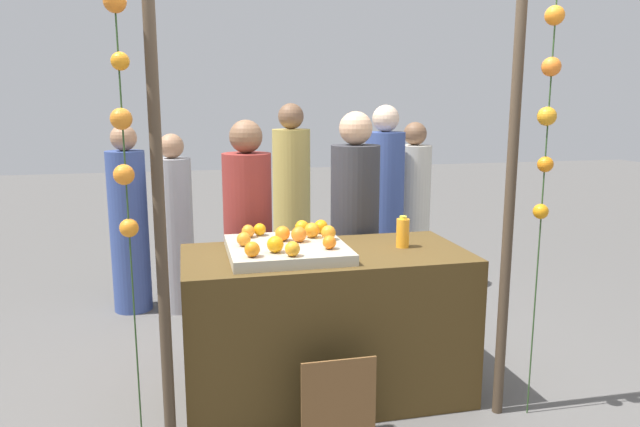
{
  "coord_description": "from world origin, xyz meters",
  "views": [
    {
      "loc": [
        -0.78,
        -3.22,
        1.74
      ],
      "look_at": [
        0.0,
        0.15,
        1.08
      ],
      "focal_mm": 33.17,
      "sensor_mm": 36.0,
      "label": 1
    }
  ],
  "objects_px": {
    "vendor_left": "(248,249)",
    "vendor_right": "(355,241)",
    "chalkboard_sign": "(338,406)",
    "orange_1": "(321,227)",
    "stall_counter": "(326,324)",
    "orange_0": "(252,249)",
    "juice_bottle": "(403,233)"
  },
  "relations": [
    {
      "from": "vendor_left",
      "to": "vendor_right",
      "type": "relative_size",
      "value": 0.97
    },
    {
      "from": "chalkboard_sign",
      "to": "vendor_left",
      "type": "height_order",
      "value": "vendor_left"
    },
    {
      "from": "orange_1",
      "to": "vendor_right",
      "type": "relative_size",
      "value": 0.05
    },
    {
      "from": "stall_counter",
      "to": "vendor_left",
      "type": "bearing_deg",
      "value": 119.27
    },
    {
      "from": "orange_1",
      "to": "vendor_left",
      "type": "distance_m",
      "value": 0.64
    },
    {
      "from": "orange_0",
      "to": "juice_bottle",
      "type": "relative_size",
      "value": 0.43
    },
    {
      "from": "vendor_right",
      "to": "juice_bottle",
      "type": "bearing_deg",
      "value": -79.05
    },
    {
      "from": "juice_bottle",
      "to": "chalkboard_sign",
      "type": "distance_m",
      "value": 1.1
    },
    {
      "from": "juice_bottle",
      "to": "vendor_left",
      "type": "distance_m",
      "value": 1.1
    },
    {
      "from": "orange_1",
      "to": "juice_bottle",
      "type": "distance_m",
      "value": 0.5
    },
    {
      "from": "orange_1",
      "to": "juice_bottle",
      "type": "height_order",
      "value": "juice_bottle"
    },
    {
      "from": "stall_counter",
      "to": "chalkboard_sign",
      "type": "distance_m",
      "value": 0.63
    },
    {
      "from": "chalkboard_sign",
      "to": "stall_counter",
      "type": "bearing_deg",
      "value": 82.54
    },
    {
      "from": "stall_counter",
      "to": "juice_bottle",
      "type": "relative_size",
      "value": 8.64
    },
    {
      "from": "juice_bottle",
      "to": "chalkboard_sign",
      "type": "height_order",
      "value": "juice_bottle"
    },
    {
      "from": "stall_counter",
      "to": "juice_bottle",
      "type": "distance_m",
      "value": 0.71
    },
    {
      "from": "stall_counter",
      "to": "vendor_right",
      "type": "xyz_separation_m",
      "value": [
        0.36,
        0.62,
        0.34
      ]
    },
    {
      "from": "orange_0",
      "to": "juice_bottle",
      "type": "distance_m",
      "value": 0.96
    },
    {
      "from": "orange_1",
      "to": "orange_0",
      "type": "bearing_deg",
      "value": -136.05
    },
    {
      "from": "vendor_left",
      "to": "chalkboard_sign",
      "type": "bearing_deg",
      "value": -76.69
    },
    {
      "from": "vendor_right",
      "to": "orange_1",
      "type": "bearing_deg",
      "value": -129.88
    },
    {
      "from": "vendor_right",
      "to": "orange_0",
      "type": "bearing_deg",
      "value": -133.33
    },
    {
      "from": "orange_1",
      "to": "chalkboard_sign",
      "type": "relative_size",
      "value": 0.17
    },
    {
      "from": "chalkboard_sign",
      "to": "vendor_right",
      "type": "xyz_separation_m",
      "value": [
        0.43,
        1.22,
        0.54
      ]
    },
    {
      "from": "stall_counter",
      "to": "orange_0",
      "type": "distance_m",
      "value": 0.74
    },
    {
      "from": "stall_counter",
      "to": "orange_1",
      "type": "xyz_separation_m",
      "value": [
        0.02,
        0.23,
        0.54
      ]
    },
    {
      "from": "chalkboard_sign",
      "to": "vendor_left",
      "type": "xyz_separation_m",
      "value": [
        -0.3,
        1.26,
        0.51
      ]
    },
    {
      "from": "orange_1",
      "to": "vendor_right",
      "type": "height_order",
      "value": "vendor_right"
    },
    {
      "from": "vendor_left",
      "to": "vendor_right",
      "type": "distance_m",
      "value": 0.74
    },
    {
      "from": "orange_0",
      "to": "chalkboard_sign",
      "type": "distance_m",
      "value": 0.9
    },
    {
      "from": "stall_counter",
      "to": "vendor_right",
      "type": "height_order",
      "value": "vendor_right"
    },
    {
      "from": "orange_0",
      "to": "stall_counter",
      "type": "bearing_deg",
      "value": 27.22
    }
  ]
}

